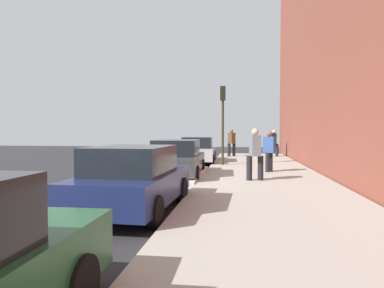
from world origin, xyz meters
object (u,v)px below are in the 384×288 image
parked_car_navy (134,179)px  pedestrian_grey_coat (255,153)px  pedestrian_blue_coat (269,150)px  parked_car_silver (198,150)px  pedestrian_black_coat (274,142)px  pedestrian_brown_coat (232,142)px  traffic_light_pole (223,111)px  parked_car_charcoal (177,159)px

parked_car_navy → pedestrian_grey_coat: bearing=-32.6°
pedestrian_grey_coat → pedestrian_blue_coat: size_ratio=1.06×
parked_car_navy → parked_car_silver: (12.10, -0.07, 0.00)m
parked_car_silver → pedestrian_black_coat: bearing=-47.2°
pedestrian_brown_coat → traffic_light_pole: bearing=177.0°
parked_car_silver → pedestrian_black_coat: 6.33m
pedestrian_brown_coat → parked_car_charcoal: bearing=169.6°
pedestrian_blue_coat → parked_car_silver: bearing=36.5°
pedestrian_grey_coat → traffic_light_pole: size_ratio=0.45×
pedestrian_blue_coat → parked_car_charcoal: bearing=112.3°
pedestrian_brown_coat → pedestrian_blue_coat: size_ratio=1.09×
parked_car_silver → pedestrian_blue_coat: pedestrian_blue_coat is taller
parked_car_charcoal → parked_car_silver: (6.29, -0.09, 0.00)m
parked_car_charcoal → traffic_light_pole: (4.22, -1.58, 2.09)m
parked_car_silver → pedestrian_black_coat: size_ratio=2.52×
traffic_light_pole → pedestrian_black_coat: bearing=-26.3°
pedestrian_brown_coat → pedestrian_grey_coat: bearing=-174.9°
parked_car_charcoal → pedestrian_grey_coat: (-1.24, -2.94, 0.35)m
parked_car_silver → pedestrian_brown_coat: size_ratio=2.45×
parked_car_charcoal → traffic_light_pole: traffic_light_pole is taller
parked_car_navy → pedestrian_brown_coat: pedestrian_brown_coat is taller
parked_car_navy → parked_car_silver: same height
pedestrian_grey_coat → pedestrian_blue_coat: 2.82m
parked_car_navy → pedestrian_blue_coat: pedestrian_blue_coat is taller
pedestrian_blue_coat → traffic_light_pole: traffic_light_pole is taller
pedestrian_black_coat → pedestrian_blue_coat: 9.16m
pedestrian_black_coat → traffic_light_pole: 7.32m
parked_car_charcoal → pedestrian_blue_coat: size_ratio=2.60×
pedestrian_black_coat → parked_car_navy: bearing=163.9°
pedestrian_black_coat → pedestrian_grey_coat: bearing=171.4°
pedestrian_grey_coat → pedestrian_black_coat: bearing=-8.6°
pedestrian_grey_coat → pedestrian_blue_coat: (2.73, -0.71, -0.06)m
pedestrian_blue_coat → traffic_light_pole: (2.72, 2.07, 1.80)m
pedestrian_brown_coat → traffic_light_pole: 6.38m
parked_car_charcoal → pedestrian_grey_coat: bearing=-112.8°
traffic_light_pole → pedestrian_grey_coat: bearing=-166.0°
pedestrian_black_coat → pedestrian_grey_coat: 11.96m
parked_car_navy → parked_car_charcoal: (5.80, 0.01, 0.00)m
parked_car_charcoal → traffic_light_pole: bearing=-20.5°
parked_car_silver → pedestrian_brown_coat: (4.06, -1.81, 0.37)m
parked_car_navy → pedestrian_black_coat: pedestrian_black_coat is taller
pedestrian_black_coat → traffic_light_pole: (-6.37, 3.15, 1.74)m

